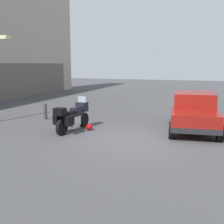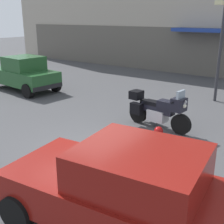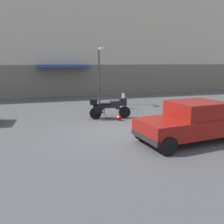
# 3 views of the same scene
# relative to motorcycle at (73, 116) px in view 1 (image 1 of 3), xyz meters

# --- Properties ---
(ground_plane) EXTENTS (80.00, 80.00, 0.00)m
(ground_plane) POSITION_rel_motorcycle_xyz_m (-0.48, -2.72, -0.62)
(ground_plane) COLOR #424244
(motorcycle) EXTENTS (2.26, 0.84, 1.36)m
(motorcycle) POSITION_rel_motorcycle_xyz_m (0.00, 0.00, 0.00)
(motorcycle) COLOR black
(motorcycle) RESTS_ON ground
(helmet) EXTENTS (0.28, 0.28, 0.28)m
(helmet) POSITION_rel_motorcycle_xyz_m (0.36, -0.58, -0.48)
(helmet) COLOR #990C0C
(helmet) RESTS_ON ground
(car_sedan_far) EXTENTS (4.71, 2.37, 1.56)m
(car_sedan_far) POSITION_rel_motorcycle_xyz_m (2.08, -4.64, 0.16)
(car_sedan_far) COLOR maroon
(car_sedan_far) RESTS_ON ground
(bollard_curbside) EXTENTS (0.16, 0.16, 0.82)m
(bollard_curbside) POSITION_rel_motorcycle_xyz_m (1.80, 2.48, -0.18)
(bollard_curbside) COLOR #333338
(bollard_curbside) RESTS_ON ground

